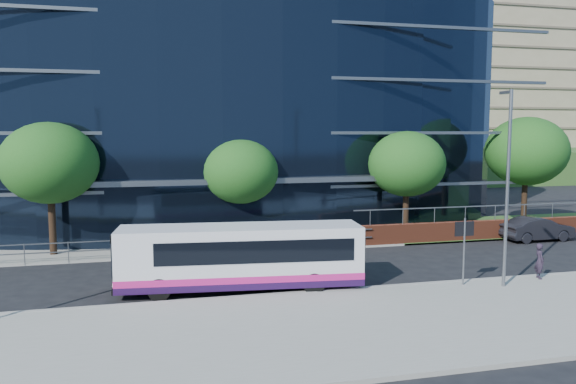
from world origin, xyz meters
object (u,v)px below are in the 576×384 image
object	(u,v)px
tree_dist_e	(422,148)
tree_dist_f	(526,149)
tree_far_d	(526,151)
pedestrian	(540,261)
tree_far_a	(50,163)
street_sign	(464,237)
streetlight_east	(507,182)
tree_far_b	(241,172)
tree_far_c	(407,164)
parked_car	(538,229)
city_bus	(243,257)

from	to	relation	value
tree_dist_e	tree_dist_f	distance (m)	16.13
tree_far_d	pedestrian	bearing A→B (deg)	-124.02
tree_far_a	street_sign	bearing A→B (deg)	-31.17
streetlight_east	tree_dist_f	bearing A→B (deg)	52.42
tree_far_d	tree_dist_e	size ratio (longest dim) A/B	1.14
tree_dist_e	tree_dist_f	bearing A→B (deg)	7.13
street_sign	pedestrian	world-z (taller)	street_sign
tree_far_a	tree_far_d	distance (m)	29.02
tree_dist_f	tree_far_b	bearing A→B (deg)	-142.92
tree_far_c	tree_dist_f	bearing A→B (deg)	45.00
tree_far_b	pedestrian	distance (m)	16.07
tree_far_c	parked_car	size ratio (longest dim) A/B	1.50
tree_far_a	city_bus	distance (m)	12.71
tree_far_d	parked_car	size ratio (longest dim) A/B	1.71
parked_car	pedestrian	distance (m)	10.01
tree_far_c	tree_dist_e	world-z (taller)	same
tree_far_c	tree_dist_f	world-z (taller)	tree_far_c
tree_far_d	streetlight_east	bearing A→B (deg)	-129.40
street_sign	tree_far_a	bearing A→B (deg)	148.83
tree_far_d	tree_dist_e	bearing A→B (deg)	75.07
parked_car	tree_dist_e	bearing A→B (deg)	-18.05
tree_far_b	parked_car	world-z (taller)	tree_far_b
tree_far_b	tree_far_c	distance (m)	10.02
tree_dist_f	streetlight_east	xyz separation A→B (m)	(-34.00, -44.17, 0.23)
tree_far_a	tree_far_c	world-z (taller)	tree_far_a
tree_far_a	tree_far_b	distance (m)	10.03
streetlight_east	tree_far_b	bearing A→B (deg)	127.63
tree_dist_f	pedestrian	xyz separation A→B (m)	(-31.76, -43.50, -3.29)
street_sign	pedestrian	size ratio (longest dim) A/B	1.82
parked_car	pedestrian	size ratio (longest dim) A/B	2.82
streetlight_east	tree_far_d	bearing A→B (deg)	50.60
tree_far_a	pedestrian	bearing A→B (deg)	-26.31
tree_far_c	tree_dist_e	distance (m)	35.36
tree_far_b	streetlight_east	size ratio (longest dim) A/B	0.76
tree_dist_f	city_bus	bearing A→B (deg)	-136.80
tree_far_b	city_bus	distance (m)	9.73
tree_dist_f	pedestrian	distance (m)	53.96
tree_far_a	tree_far_c	xyz separation A→B (m)	(20.00, 0.00, -0.33)
city_bus	pedestrian	distance (m)	12.79
tree_far_c	tree_far_d	bearing A→B (deg)	6.34
tree_far_b	streetlight_east	bearing A→B (deg)	-52.37
tree_dist_f	parked_car	size ratio (longest dim) A/B	1.39
tree_far_a	parked_car	bearing A→B (deg)	-5.35
tree_far_d	tree_dist_f	size ratio (longest dim) A/B	1.23
pedestrian	parked_car	bearing A→B (deg)	-23.12
parked_car	streetlight_east	bearing A→B (deg)	133.97
city_bus	parked_car	xyz separation A→B (m)	(18.75, 6.15, -0.70)
pedestrian	tree_dist_e	bearing A→B (deg)	-6.41
street_sign	tree_far_a	size ratio (longest dim) A/B	0.40
tree_dist_f	streetlight_east	world-z (taller)	streetlight_east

